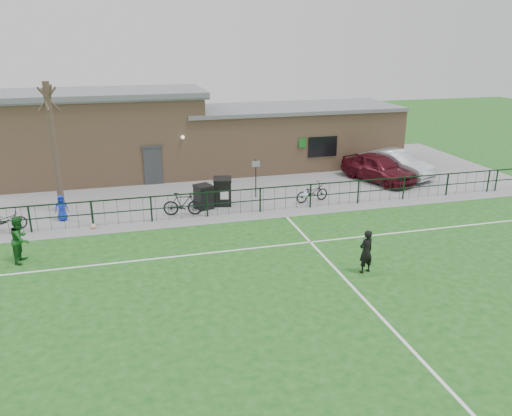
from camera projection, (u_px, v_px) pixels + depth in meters
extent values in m
plane|color=#184E17|center=(296.00, 296.00, 15.91)|extent=(90.00, 90.00, 0.00)
cube|color=slate|center=(218.00, 182.00, 28.24)|extent=(34.00, 13.00, 0.02)
cube|color=white|center=(240.00, 215.00, 23.03)|extent=(28.00, 0.10, 0.01)
cube|color=white|center=(263.00, 247.00, 19.56)|extent=(28.00, 0.10, 0.01)
cube|color=white|center=(354.00, 288.00, 16.40)|extent=(0.10, 16.00, 0.01)
cube|color=black|center=(239.00, 202.00, 23.02)|extent=(28.00, 0.10, 1.20)
cylinder|color=#443329|center=(54.00, 149.00, 22.58)|extent=(0.30, 0.30, 6.00)
cube|color=black|center=(204.00, 197.00, 23.80)|extent=(0.93, 0.99, 1.06)
cube|color=black|center=(223.00, 192.00, 24.29)|extent=(1.00, 1.08, 1.25)
cylinder|color=black|center=(256.00, 178.00, 25.26)|extent=(0.07, 0.07, 2.00)
imported|color=#490D16|center=(378.00, 168.00, 28.15)|extent=(3.25, 4.95, 1.57)
imported|color=#B8BBC1|center=(396.00, 164.00, 29.18)|extent=(3.33, 4.84, 1.51)
imported|color=black|center=(5.00, 221.00, 21.07)|extent=(1.76, 0.84, 0.89)
imported|color=black|center=(183.00, 204.00, 22.86)|extent=(1.86, 0.81, 1.08)
imported|color=black|center=(312.00, 192.00, 24.76)|extent=(1.88, 0.98, 0.94)
imported|color=#1531CA|center=(62.00, 208.00, 22.19)|extent=(0.63, 0.47, 1.18)
imported|color=black|center=(366.00, 252.00, 17.26)|extent=(0.65, 0.51, 1.57)
sphere|color=white|center=(305.00, 195.00, 19.97)|extent=(0.22, 0.22, 0.22)
imported|color=#18561E|center=(21.00, 239.00, 18.09)|extent=(0.80, 0.95, 1.74)
sphere|color=white|center=(93.00, 226.00, 21.39)|extent=(0.23, 0.23, 0.23)
cube|color=tan|center=(208.00, 142.00, 30.41)|extent=(24.00, 5.00, 3.50)
cube|color=tan|center=(97.00, 106.00, 28.13)|extent=(11.52, 5.00, 1.20)
cube|color=#56585D|center=(96.00, 93.00, 27.89)|extent=(12.02, 5.40, 0.28)
cube|color=#56585D|center=(290.00, 108.00, 31.09)|extent=(13.44, 5.30, 0.22)
cube|color=#383A3D|center=(153.00, 166.00, 27.48)|extent=(1.00, 0.08, 2.10)
cube|color=black|center=(323.00, 147.00, 29.73)|extent=(1.80, 0.08, 1.20)
cube|color=#19661E|center=(302.00, 143.00, 29.27)|extent=(0.45, 0.04, 0.55)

